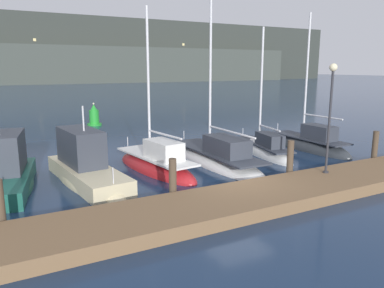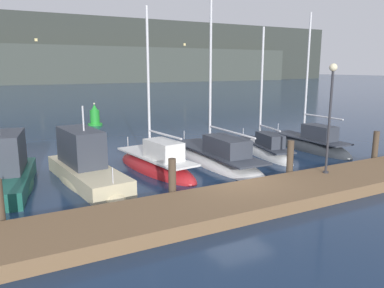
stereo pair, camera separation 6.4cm
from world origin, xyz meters
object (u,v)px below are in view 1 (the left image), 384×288
sailboat_berth_3 (156,167)px  dock_lamppost (331,102)px  sailboat_berth_5 (263,152)px  channel_buoy (94,117)px  motorboat_berth_2 (86,173)px  sailboat_berth_4 (217,160)px  motorboat_berth_1 (4,180)px  sailboat_berth_6 (309,147)px

sailboat_berth_3 → dock_lamppost: size_ratio=1.81×
sailboat_berth_5 → channel_buoy: bearing=110.8°
motorboat_berth_2 → sailboat_berth_3: size_ratio=0.83×
motorboat_berth_2 → sailboat_berth_5: 10.09m
sailboat_berth_4 → channel_buoy: size_ratio=6.42×
motorboat_berth_2 → channel_buoy: 16.40m
motorboat_berth_1 → motorboat_berth_2: motorboat_berth_1 is taller
channel_buoy → dock_lamppost: dock_lamppost is taller
channel_buoy → sailboat_berth_3: bearing=-93.3°
sailboat_berth_3 → channel_buoy: (0.89, 15.56, 0.54)m
motorboat_berth_1 → sailboat_berth_6: size_ratio=0.73×
motorboat_berth_2 → sailboat_berth_6: 13.30m
sailboat_berth_3 → sailboat_berth_5: 6.72m
sailboat_berth_3 → sailboat_berth_4: (3.23, -0.31, 0.03)m
motorboat_berth_1 → sailboat_berth_5: 13.24m
channel_buoy → dock_lamppost: (4.65, -20.84, 2.73)m
sailboat_berth_4 → sailboat_berth_6: sailboat_berth_4 is taller
motorboat_berth_2 → sailboat_berth_4: size_ratio=0.55×
motorboat_berth_1 → dock_lamppost: bearing=-24.6°
dock_lamppost → sailboat_berth_6: bearing=50.0°
sailboat_berth_6 → channel_buoy: (-9.04, 15.61, 0.56)m
motorboat_berth_1 → sailboat_berth_5: size_ratio=0.82×
sailboat_berth_5 → sailboat_berth_6: bearing=-5.8°
motorboat_berth_2 → sailboat_berth_4: sailboat_berth_4 is taller
motorboat_berth_1 → motorboat_berth_2: bearing=-9.2°
motorboat_berth_2 → sailboat_berth_3: 3.37m
sailboat_berth_5 → channel_buoy: size_ratio=4.01×
sailboat_berth_3 → dock_lamppost: bearing=-43.6°
sailboat_berth_4 → dock_lamppost: bearing=-65.0°
motorboat_berth_1 → sailboat_berth_4: 9.78m
sailboat_berth_3 → channel_buoy: 15.60m
sailboat_berth_5 → dock_lamppost: size_ratio=1.70×
motorboat_berth_2 → dock_lamppost: (8.91, -5.01, 3.08)m
sailboat_berth_6 → sailboat_berth_3: bearing=179.8°
motorboat_berth_2 → sailboat_berth_4: (6.59, -0.04, -0.17)m
sailboat_berth_5 → channel_buoy: sailboat_berth_5 is taller
sailboat_berth_5 → dock_lamppost: sailboat_berth_5 is taller
motorboat_berth_1 → sailboat_berth_6: bearing=-1.0°
motorboat_berth_2 → dock_lamppost: bearing=-29.3°
motorboat_berth_1 → channel_buoy: 17.03m
sailboat_berth_3 → dock_lamppost: (5.55, -5.28, 3.27)m
sailboat_berth_3 → sailboat_berth_4: size_ratio=0.67×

